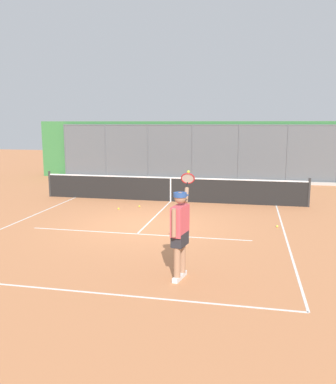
{
  "coord_description": "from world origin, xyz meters",
  "views": [
    {
      "loc": [
        -2.99,
        11.14,
        3.03
      ],
      "look_at": [
        -0.68,
        0.09,
        1.05
      ],
      "focal_mm": 36.85,
      "sensor_mm": 36.0,
      "label": 1
    }
  ],
  "objects": [
    {
      "name": "ground_plane",
      "position": [
        0.0,
        0.0,
        0.0
      ],
      "size": [
        60.0,
        60.0,
        0.0
      ],
      "primitive_type": "plane",
      "color": "#C67A4C"
    },
    {
      "name": "court_line_markings",
      "position": [
        0.0,
        1.35,
        0.0
      ],
      "size": [
        8.07,
        8.59,
        0.01
      ],
      "color": "white",
      "rests_on": "ground"
    },
    {
      "name": "fence_backdrop",
      "position": [
        0.0,
        -10.04,
        1.55
      ],
      "size": [
        17.42,
        1.37,
        3.12
      ],
      "color": "#565B60",
      "rests_on": "ground"
    },
    {
      "name": "tennis_net",
      "position": [
        0.0,
        -3.71,
        0.49
      ],
      "size": [
        10.37,
        0.09,
        1.07
      ],
      "color": "#2D2D2D",
      "rests_on": "ground"
    },
    {
      "name": "tennis_player",
      "position": [
        -1.71,
        3.87,
        1.03
      ],
      "size": [
        0.31,
        1.45,
        2.03
      ],
      "rotation": [
        0.0,
        0.0,
        -1.78
      ],
      "color": "silver",
      "rests_on": "ground"
    },
    {
      "name": "tennis_ball_near_net",
      "position": [
        -3.84,
        -0.51,
        0.03
      ],
      "size": [
        0.07,
        0.07,
        0.07
      ],
      "primitive_type": "sphere",
      "color": "#D6E042",
      "rests_on": "ground"
    },
    {
      "name": "tennis_ball_mid_court",
      "position": [
        1.51,
        -1.86,
        0.03
      ],
      "size": [
        0.07,
        0.07,
        0.07
      ],
      "primitive_type": "sphere",
      "color": "#CCDB33",
      "rests_on": "ground"
    },
    {
      "name": "tennis_ball_near_baseline",
      "position": [
        0.91,
        -2.43,
        0.03
      ],
      "size": [
        0.07,
        0.07,
        0.07
      ],
      "primitive_type": "sphere",
      "color": "#CCDB33",
      "rests_on": "ground"
    }
  ]
}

